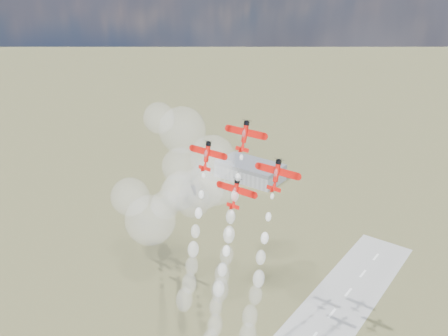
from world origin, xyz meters
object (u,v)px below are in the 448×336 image
at_px(plane_lead, 245,135).
at_px(plane_slot, 235,193).
at_px(hangar, 250,171).
at_px(plane_left, 207,155).
at_px(plane_right, 276,174).

relative_size(plane_lead, plane_slot, 1.00).
relative_size(hangar, plane_slot, 3.83).
bearing_deg(hangar, plane_lead, -57.62).
bearing_deg(plane_left, plane_slot, -10.16).
relative_size(plane_lead, plane_left, 1.00).
height_order(plane_lead, plane_right, plane_lead).
height_order(plane_right, plane_slot, plane_right).
relative_size(plane_left, plane_slot, 1.00).
distance_m(plane_left, plane_right, 25.34).
xyz_separation_m(plane_lead, plane_right, (12.67, -2.27, -8.57)).
bearing_deg(plane_lead, hangar, 122.38).
distance_m(hangar, plane_lead, 233.38).
distance_m(plane_right, plane_slot, 15.47).
height_order(plane_left, plane_right, same).
xyz_separation_m(plane_left, plane_right, (25.34, 0.00, 0.00)).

